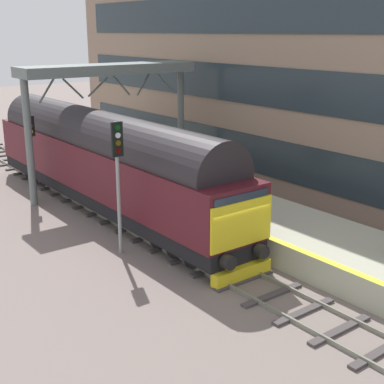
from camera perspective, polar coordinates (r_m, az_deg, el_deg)
The scene contains 8 objects.
ground_plane at distance 19.64m, azimuth 2.84°, elevation -8.02°, with size 140.00×140.00×0.00m, color slate.
track_main at distance 19.62m, azimuth 2.84°, elevation -7.88°, with size 2.50×60.00×0.15m.
station_platform at distance 21.77m, azimuth 10.16°, elevation -4.32°, with size 4.00×44.00×1.01m.
station_building at distance 28.68m, azimuth 13.76°, elevation 17.47°, with size 5.08×41.28×17.66m.
diesel_locomotive at distance 25.56m, azimuth -9.37°, elevation 3.52°, with size 2.74×19.60×4.68m.
signal_post_mid at distance 20.07m, azimuth -7.78°, elevation 2.33°, with size 0.44×0.22×5.05m.
signal_post_far at distance 27.75m, azimuth -16.51°, elevation 4.61°, with size 0.44×0.22×4.23m.
overhead_footbridge at distance 28.41m, azimuth -8.66°, elevation 11.68°, with size 9.30×2.00×6.56m.
Camera 1 is at (-11.55, -13.62, 8.18)m, focal length 50.80 mm.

